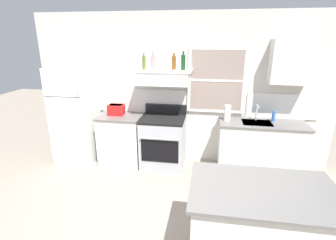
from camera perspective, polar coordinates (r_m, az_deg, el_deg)
The scene contains 18 objects.
ground_plane at distance 3.31m, azimuth -2.80°, elevation -25.31°, with size 16.00×16.00×0.00m, color gray.
back_wall at distance 4.69m, azimuth 3.04°, elevation 6.74°, with size 5.40×0.11×2.70m.
refrigerator at distance 5.04m, azimuth -19.98°, elevation 1.02°, with size 0.70×0.72×1.78m.
counter_left_of_stove at distance 4.88m, azimuth -10.32°, elevation -4.07°, with size 0.79×0.63×0.91m.
toaster at distance 4.76m, azimuth -11.53°, elevation 2.31°, with size 0.30×0.20×0.19m.
stove_range at distance 4.65m, azimuth -1.11°, elevation -4.82°, with size 0.76×0.69×1.09m.
range_hood_shelf at distance 4.42m, azimuth -0.97°, elevation 9.63°, with size 0.96×0.52×0.24m.
bottle_olive_oil_square at distance 4.42m, azimuth -5.40°, elevation 12.66°, with size 0.06×0.06×0.28m.
bottle_rose_pink at distance 4.40m, azimuth -3.31°, elevation 12.78°, with size 0.07×0.07×0.29m.
bottle_clear_tall at distance 4.41m, azimuth -0.94°, elevation 13.01°, with size 0.06×0.06×0.33m.
bottle_amber_wine at distance 4.42m, azimuth 1.32°, elevation 12.72°, with size 0.07×0.07×0.28m.
bottle_dark_green_wine at distance 4.33m, azimuth 3.44°, elevation 12.78°, with size 0.07×0.07×0.31m.
counter_right_with_sink at distance 4.71m, azimuth 19.89°, elevation -5.76°, with size 1.43×0.63×0.91m.
sink_faucet at distance 4.58m, azimuth 19.29°, elevation 1.99°, with size 0.03×0.17×0.28m.
paper_towel_roll at distance 4.43m, azimuth 13.14°, elevation 1.50°, with size 0.11×0.11×0.27m, color white.
dish_soap_bottle at distance 4.66m, azimuth 22.56°, elevation 0.80°, with size 0.06×0.06×0.18m, color blue.
kitchen_island at distance 2.91m, azimuth 19.73°, elevation -21.85°, with size 1.40×0.90×0.91m.
upper_cabinet_right at distance 4.58m, azimuth 25.93°, elevation 11.64°, with size 0.64×0.32×0.70m.
Camera 1 is at (0.54, -2.35, 2.27)m, focal length 27.23 mm.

